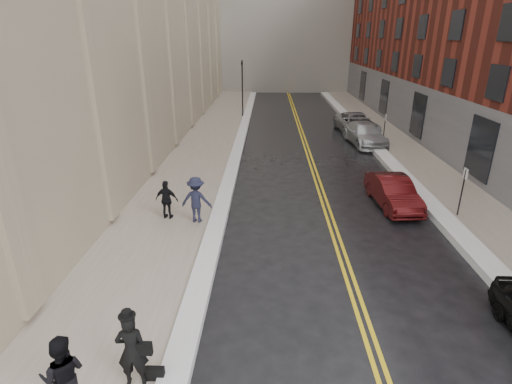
# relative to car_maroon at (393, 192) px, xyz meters

# --- Properties ---
(ground) EXTENTS (160.00, 160.00, 0.00)m
(ground) POSITION_rel_car_maroon_xyz_m (-5.50, -9.27, -0.68)
(ground) COLOR black
(ground) RESTS_ON ground
(sidewalk_left) EXTENTS (4.00, 64.00, 0.15)m
(sidewalk_left) POSITION_rel_car_maroon_xyz_m (-10.00, 6.73, -0.60)
(sidewalk_left) COLOR gray
(sidewalk_left) RESTS_ON ground
(sidewalk_right) EXTENTS (3.00, 64.00, 0.15)m
(sidewalk_right) POSITION_rel_car_maroon_xyz_m (3.50, 6.73, -0.60)
(sidewalk_right) COLOR gray
(sidewalk_right) RESTS_ON ground
(lane_stripe_a) EXTENTS (0.12, 64.00, 0.01)m
(lane_stripe_a) POSITION_rel_car_maroon_xyz_m (-3.12, 6.73, -0.67)
(lane_stripe_a) COLOR gold
(lane_stripe_a) RESTS_ON ground
(lane_stripe_b) EXTENTS (0.12, 64.00, 0.01)m
(lane_stripe_b) POSITION_rel_car_maroon_xyz_m (-2.88, 6.73, -0.67)
(lane_stripe_b) COLOR gold
(lane_stripe_b) RESTS_ON ground
(snow_ridge_left) EXTENTS (0.70, 60.80, 0.26)m
(snow_ridge_left) POSITION_rel_car_maroon_xyz_m (-7.70, 6.73, -0.55)
(snow_ridge_left) COLOR white
(snow_ridge_left) RESTS_ON ground
(snow_ridge_right) EXTENTS (0.85, 60.80, 0.30)m
(snow_ridge_right) POSITION_rel_car_maroon_xyz_m (1.65, 6.73, -0.53)
(snow_ridge_right) COLOR white
(snow_ridge_right) RESTS_ON ground
(traffic_signal) EXTENTS (0.18, 0.15, 5.20)m
(traffic_signal) POSITION_rel_car_maroon_xyz_m (-8.10, 20.73, 2.41)
(traffic_signal) COLOR black
(traffic_signal) RESTS_ON ground
(parking_sign_near) EXTENTS (0.06, 0.35, 2.23)m
(parking_sign_near) POSITION_rel_car_maroon_xyz_m (2.40, -1.27, 0.68)
(parking_sign_near) COLOR black
(parking_sign_near) RESTS_ON ground
(parking_sign_far) EXTENTS (0.06, 0.35, 2.23)m
(parking_sign_far) POSITION_rel_car_maroon_xyz_m (2.40, 10.73, 0.68)
(parking_sign_far) COLOR black
(parking_sign_far) RESTS_ON ground
(car_maroon) EXTENTS (1.75, 4.20, 1.35)m
(car_maroon) POSITION_rel_car_maroon_xyz_m (0.00, 0.00, 0.00)
(car_maroon) COLOR #450C0D
(car_maroon) RESTS_ON ground
(car_silver_near) EXTENTS (2.68, 5.39, 1.50)m
(car_silver_near) POSITION_rel_car_maroon_xyz_m (1.19, 11.13, 0.08)
(car_silver_near) COLOR #ABAEB3
(car_silver_near) RESTS_ON ground
(car_silver_far) EXTENTS (3.05, 5.81, 1.56)m
(car_silver_far) POSITION_rel_car_maroon_xyz_m (1.30, 14.56, 0.10)
(car_silver_far) COLOR #95979D
(car_silver_far) RESTS_ON ground
(pedestrian_main) EXTENTS (0.70, 0.51, 1.78)m
(pedestrian_main) POSITION_rel_car_maroon_xyz_m (-8.50, -10.39, 0.37)
(pedestrian_main) COLOR black
(pedestrian_main) RESTS_ON sidewalk_left
(pedestrian_a) EXTENTS (1.02, 0.87, 1.82)m
(pedestrian_a) POSITION_rel_car_maroon_xyz_m (-9.61, -11.12, 0.38)
(pedestrian_a) COLOR black
(pedestrian_a) RESTS_ON sidewalk_left
(pedestrian_b) EXTENTS (1.30, 0.84, 1.91)m
(pedestrian_b) POSITION_rel_car_maroon_xyz_m (-8.53, -2.21, 0.43)
(pedestrian_b) COLOR #1B1D32
(pedestrian_b) RESTS_ON sidewalk_left
(pedestrian_c) EXTENTS (1.01, 0.54, 1.64)m
(pedestrian_c) POSITION_rel_car_maroon_xyz_m (-9.80, -1.94, 0.29)
(pedestrian_c) COLOR black
(pedestrian_c) RESTS_ON sidewalk_left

